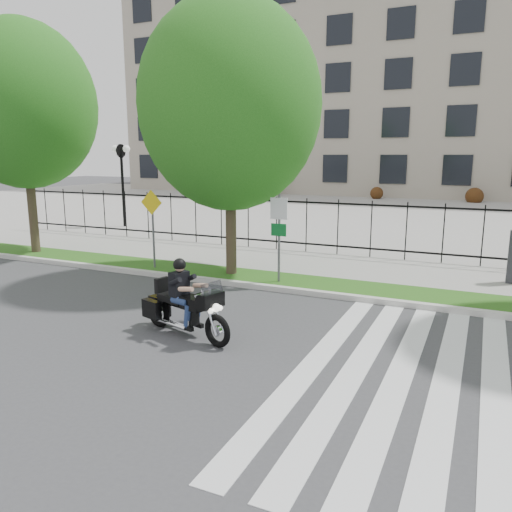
% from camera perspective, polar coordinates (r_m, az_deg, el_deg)
% --- Properties ---
extents(ground, '(120.00, 120.00, 0.00)m').
position_cam_1_polar(ground, '(10.27, -5.04, -9.79)').
color(ground, '#3B3B3E').
rests_on(ground, ground).
extents(curb, '(60.00, 0.20, 0.15)m').
position_cam_1_polar(curb, '(13.77, 3.45, -3.87)').
color(curb, beige).
rests_on(curb, ground).
extents(grass_verge, '(60.00, 1.50, 0.15)m').
position_cam_1_polar(grass_verge, '(14.54, 4.68, -3.05)').
color(grass_verge, '#215A16').
rests_on(grass_verge, ground).
extents(sidewalk, '(60.00, 3.50, 0.15)m').
position_cam_1_polar(sidewalk, '(16.85, 7.61, -1.09)').
color(sidewalk, gray).
rests_on(sidewalk, ground).
extents(plaza, '(80.00, 34.00, 0.10)m').
position_cam_1_polar(plaza, '(33.82, 16.52, 4.82)').
color(plaza, gray).
rests_on(plaza, ground).
extents(crosswalk_stripes, '(5.70, 8.00, 0.01)m').
position_cam_1_polar(crosswalk_stripes, '(9.08, 23.32, -13.67)').
color(crosswalk_stripes, silver).
rests_on(crosswalk_stripes, ground).
extents(iron_fence, '(30.00, 0.06, 2.00)m').
position_cam_1_polar(iron_fence, '(18.31, 9.33, 3.29)').
color(iron_fence, black).
rests_on(iron_fence, sidewalk).
extents(office_building, '(60.00, 21.90, 20.15)m').
position_cam_1_polar(office_building, '(53.78, 20.46, 17.51)').
color(office_building, gray).
rests_on(office_building, ground).
extents(lamp_post_left, '(1.06, 0.70, 4.25)m').
position_cam_1_polar(lamp_post_left, '(26.34, -15.10, 10.01)').
color(lamp_post_left, black).
rests_on(lamp_post_left, ground).
extents(street_tree_0, '(5.12, 5.12, 8.24)m').
position_cam_1_polar(street_tree_0, '(20.23, -25.07, 15.33)').
color(street_tree_0, '#3D2E21').
rests_on(street_tree_0, grass_verge).
extents(street_tree_1, '(5.30, 5.30, 8.03)m').
position_cam_1_polar(street_tree_1, '(15.00, -3.02, 16.86)').
color(street_tree_1, '#3D2E21').
rests_on(street_tree_1, grass_verge).
extents(sign_pole_regulatory, '(0.50, 0.09, 2.50)m').
position_cam_1_polar(sign_pole_regulatory, '(14.02, 2.64, 3.37)').
color(sign_pole_regulatory, '#59595B').
rests_on(sign_pole_regulatory, grass_verge).
extents(sign_pole_warning, '(0.78, 0.09, 2.49)m').
position_cam_1_polar(sign_pole_warning, '(16.14, -11.75, 4.23)').
color(sign_pole_warning, '#59595B').
rests_on(sign_pole_warning, grass_verge).
extents(motorcycle_rider, '(2.48, 1.17, 1.97)m').
position_cam_1_polar(motorcycle_rider, '(10.48, -8.09, -5.63)').
color(motorcycle_rider, black).
rests_on(motorcycle_rider, ground).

